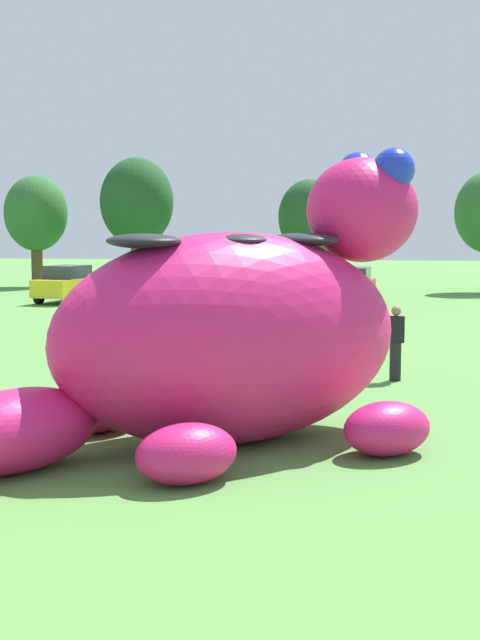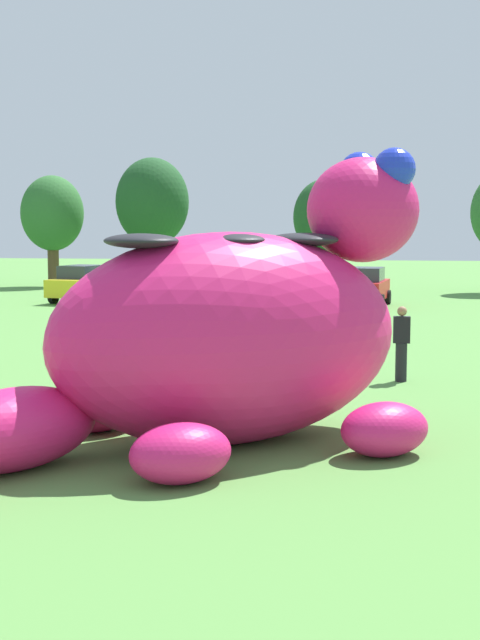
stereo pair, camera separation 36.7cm
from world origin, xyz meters
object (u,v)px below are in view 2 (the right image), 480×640
at_px(spectator_by_cars, 401,344).
at_px(car_orange, 218,285).
at_px(spectator_mid_field, 269,346).
at_px(giant_inflatable_creature, 230,335).
at_px(car_yellow, 83,284).
at_px(car_red, 365,287).
at_px(car_black, 299,286).
at_px(car_green, 158,283).

bearing_deg(spectator_by_cars, car_orange, 111.87).
distance_m(spectator_mid_field, spectator_by_cars, 3.02).
relative_size(giant_inflatable_creature, car_yellow, 1.91).
bearing_deg(spectator_by_cars, car_red, 93.50).
bearing_deg(car_orange, car_red, -2.59).
distance_m(giant_inflatable_creature, car_red, 25.60).
bearing_deg(giant_inflatable_creature, car_orange, 100.95).
xyz_separation_m(car_black, spectator_by_cars, (4.14, -19.35, -0.01)).
distance_m(car_black, spectator_mid_field, 20.21).
relative_size(car_orange, car_red, 1.00).
distance_m(car_yellow, spectator_mid_field, 23.19).
height_order(car_yellow, car_orange, same).
relative_size(car_green, spectator_mid_field, 2.47).
bearing_deg(spectator_mid_field, car_green, 110.74).
distance_m(car_green, car_red, 9.68).
relative_size(car_red, spectator_by_cars, 2.50).
bearing_deg(car_green, spectator_mid_field, -69.26).
distance_m(car_orange, spectator_by_cars, 21.09).
xyz_separation_m(car_yellow, car_red, (13.04, -0.15, 0.00)).
xyz_separation_m(car_orange, car_black, (3.72, -0.22, 0.00)).
xyz_separation_m(car_red, spectator_by_cars, (1.18, -19.27, -0.01)).
bearing_deg(spectator_mid_field, car_orange, 103.65).
height_order(car_yellow, spectator_by_cars, car_yellow).
height_order(car_orange, car_black, same).
xyz_separation_m(giant_inflatable_creature, car_green, (-7.96, 26.35, -0.90)).
distance_m(giant_inflatable_creature, car_yellow, 28.09).
bearing_deg(spectator_by_cars, car_black, 102.08).
bearing_deg(spectator_mid_field, spectator_by_cars, 15.83).
bearing_deg(spectator_mid_field, car_yellow, 119.21).
height_order(car_black, car_red, same).
relative_size(giant_inflatable_creature, spectator_by_cars, 4.86).
xyz_separation_m(giant_inflatable_creature, car_yellow, (-11.36, 25.68, -0.90)).
bearing_deg(car_green, spectator_by_cars, -61.69).
xyz_separation_m(car_yellow, spectator_by_cars, (14.22, -19.41, -0.01)).
xyz_separation_m(car_red, spectator_mid_field, (-1.73, -20.09, -0.01)).
bearing_deg(spectator_by_cars, car_green, 118.31).
bearing_deg(car_black, car_yellow, 179.64).
distance_m(giant_inflatable_creature, car_black, 25.66).
distance_m(car_yellow, car_green, 3.46).
bearing_deg(car_yellow, car_green, 11.21).
xyz_separation_m(giant_inflatable_creature, car_orange, (-5.00, 25.83, -0.90)).
height_order(giant_inflatable_creature, spectator_mid_field, giant_inflatable_creature).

